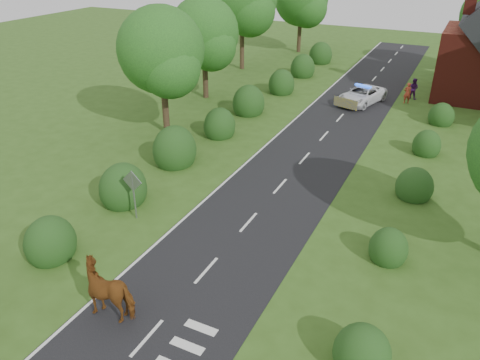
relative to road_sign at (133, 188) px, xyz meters
The scene contains 14 objects.
ground 5.63m from the road_sign, 21.80° to the right, with size 120.00×120.00×0.00m, color #33541A.
road 14.03m from the road_sign, 68.96° to the left, with size 6.00×70.00×0.02m, color black.
road_markings 11.56m from the road_sign, 72.72° to the left, with size 4.96×70.00×0.01m.
hedgerow_left 9.85m from the road_sign, 98.87° to the left, with size 2.75×50.41×3.00m.
hedgerow_right 14.85m from the road_sign, 38.46° to the left, with size 2.10×45.78×2.10m.
tree_left_a 11.55m from the road_sign, 115.73° to the left, with size 5.74×5.60×8.38m.
tree_left_b 19.22m from the road_sign, 109.29° to the left, with size 5.74×5.60×8.07m.
tree_left_c 29.28m from the road_sign, 105.46° to the left, with size 6.97×6.80×10.22m.
tree_left_d 38.41m from the road_sign, 97.87° to the left, with size 6.15×6.00×8.89m.
road_sign is the anchor object (origin of this frame).
cow 6.31m from the road_sign, 59.83° to the right, with size 1.30×2.46×1.75m, color brown.
police_van 22.85m from the road_sign, 75.82° to the left, with size 3.57×5.39×1.52m.
pedestrian_red 25.39m from the road_sign, 69.60° to the left, with size 0.62×0.40×1.69m, color #BC3B28.
pedestrian_purple 26.83m from the road_sign, 70.19° to the left, with size 0.84×0.65×1.72m, color #46165A.
Camera 1 is at (7.87, -12.92, 12.00)m, focal length 35.00 mm.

